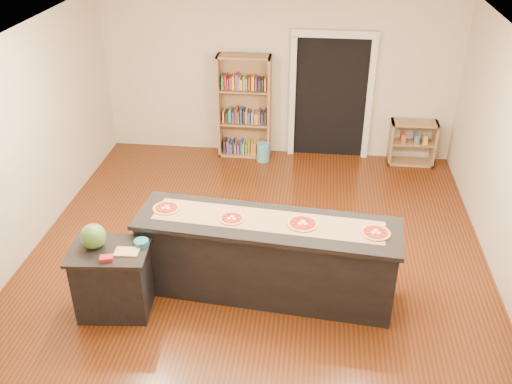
# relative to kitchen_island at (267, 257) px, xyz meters

# --- Properties ---
(room) EXTENTS (6.00, 7.00, 2.80)m
(room) POSITION_rel_kitchen_island_xyz_m (-0.20, 0.45, 0.90)
(room) COLOR beige
(room) RESTS_ON ground
(doorway) EXTENTS (1.40, 0.09, 2.21)m
(doorway) POSITION_rel_kitchen_island_xyz_m (0.70, 3.91, 0.70)
(doorway) COLOR black
(doorway) RESTS_ON room
(kitchen_island) EXTENTS (3.01, 0.82, 0.99)m
(kitchen_island) POSITION_rel_kitchen_island_xyz_m (0.00, 0.00, 0.00)
(kitchen_island) COLOR black
(kitchen_island) RESTS_ON ground
(side_counter) EXTENTS (0.86, 0.63, 0.85)m
(side_counter) POSITION_rel_kitchen_island_xyz_m (-1.68, -0.53, -0.07)
(side_counter) COLOR black
(side_counter) RESTS_ON ground
(bookshelf) EXTENTS (0.90, 0.32, 1.80)m
(bookshelf) POSITION_rel_kitchen_island_xyz_m (-0.76, 3.74, 0.40)
(bookshelf) COLOR #9E764C
(bookshelf) RESTS_ON ground
(low_shelf) EXTENTS (0.77, 0.33, 0.77)m
(low_shelf) POSITION_rel_kitchen_island_xyz_m (2.13, 3.74, -0.12)
(low_shelf) COLOR #9E764C
(low_shelf) RESTS_ON ground
(waste_bin) EXTENTS (0.22, 0.22, 0.33)m
(waste_bin) POSITION_rel_kitchen_island_xyz_m (-0.41, 3.53, -0.34)
(waste_bin) COLOR #5198B5
(waste_bin) RESTS_ON ground
(kraft_paper) EXTENTS (2.64, 0.70, 0.00)m
(kraft_paper) POSITION_rel_kitchen_island_xyz_m (0.00, 0.03, 0.49)
(kraft_paper) COLOR tan
(kraft_paper) RESTS_ON kitchen_island
(watermelon) EXTENTS (0.28, 0.28, 0.28)m
(watermelon) POSITION_rel_kitchen_island_xyz_m (-1.84, -0.50, 0.49)
(watermelon) COLOR #144214
(watermelon) RESTS_ON side_counter
(cutting_board) EXTENTS (0.27, 0.18, 0.02)m
(cutting_board) POSITION_rel_kitchen_island_xyz_m (-1.46, -0.56, 0.36)
(cutting_board) COLOR tan
(cutting_board) RESTS_ON side_counter
(package_red) EXTENTS (0.16, 0.13, 0.05)m
(package_red) POSITION_rel_kitchen_island_xyz_m (-1.63, -0.72, 0.37)
(package_red) COLOR maroon
(package_red) RESTS_ON side_counter
(package_teal) EXTENTS (0.16, 0.16, 0.06)m
(package_teal) POSITION_rel_kitchen_island_xyz_m (-1.35, -0.40, 0.38)
(package_teal) COLOR #195966
(package_teal) RESTS_ON side_counter
(pizza_a) EXTENTS (0.30, 0.30, 0.02)m
(pizza_a) POSITION_rel_kitchen_island_xyz_m (-1.19, 0.14, 0.51)
(pizza_a) COLOR #DDA155
(pizza_a) RESTS_ON kitchen_island
(pizza_b) EXTENTS (0.28, 0.28, 0.02)m
(pizza_b) POSITION_rel_kitchen_island_xyz_m (-0.40, 0.01, 0.51)
(pizza_b) COLOR #DDA155
(pizza_b) RESTS_ON kitchen_island
(pizza_c) EXTENTS (0.34, 0.34, 0.02)m
(pizza_c) POSITION_rel_kitchen_island_xyz_m (0.40, -0.01, 0.51)
(pizza_c) COLOR #DDA155
(pizza_c) RESTS_ON kitchen_island
(pizza_d) EXTENTS (0.32, 0.32, 0.02)m
(pizza_d) POSITION_rel_kitchen_island_xyz_m (1.20, -0.10, 0.51)
(pizza_d) COLOR #DDA155
(pizza_d) RESTS_ON kitchen_island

